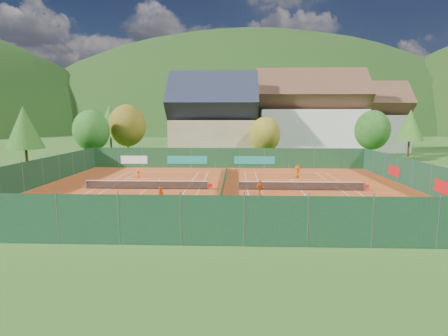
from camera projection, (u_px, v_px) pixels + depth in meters
ground at (223, 190)px, 36.12m from camera, size 600.00×600.00×0.00m
clay_pad at (223, 190)px, 36.12m from camera, size 40.00×32.00×0.01m
court_markings_left at (147, 189)px, 36.41m from camera, size 11.03×23.83×0.00m
court_markings_right at (301, 190)px, 35.82m from camera, size 11.03×23.83×0.00m
tennis_net_left at (148, 184)px, 36.33m from camera, size 13.30×0.10×1.02m
tennis_net_right at (303, 186)px, 35.75m from camera, size 13.30×0.10×1.02m
court_divider at (223, 185)px, 36.05m from camera, size 0.03×28.80×1.00m
fence_north at (224, 158)px, 51.75m from camera, size 40.00×0.10×3.00m
fence_south at (213, 221)px, 20.08m from camera, size 40.00×0.04×3.00m
fence_west at (33, 174)px, 36.63m from camera, size 0.04×32.00×3.00m
fence_east at (421, 177)px, 35.23m from camera, size 0.09×32.00×3.00m
chalet at (213, 122)px, 64.97m from camera, size 16.20×12.00×16.00m
hotel_block_a at (310, 118)px, 70.10m from camera, size 21.60×11.00×17.25m
hotel_block_b at (366, 122)px, 77.62m from camera, size 17.28×10.00×15.50m
tree_west_front at (91, 131)px, 55.94m from camera, size 5.72×5.72×8.69m
tree_west_mid at (127, 126)px, 61.64m from camera, size 6.44×6.44×9.78m
tree_west_back at (110, 121)px, 69.67m from camera, size 5.60×5.60×10.00m
tree_center at (265, 134)px, 57.00m from camera, size 5.01×5.01×7.60m
tree_east_front at (372, 130)px, 58.22m from camera, size 5.72×5.72×8.69m
tree_east_mid at (410, 125)px, 65.68m from camera, size 5.04×5.04×9.00m
tree_west_side at (24, 128)px, 48.15m from camera, size 5.04×5.04×9.00m
tree_east_back at (353, 121)px, 73.79m from camera, size 7.15×7.15×10.86m
mountain_backdrop at (272, 179)px, 271.66m from camera, size 820.00×530.00×242.00m
ball_hopper at (425, 223)px, 22.87m from camera, size 0.34×0.34×0.80m
loose_ball_0 at (72, 211)px, 27.89m from camera, size 0.07×0.07×0.07m
loose_ball_1 at (256, 216)px, 26.41m from camera, size 0.07×0.07×0.07m
loose_ball_2 at (234, 181)px, 40.73m from camera, size 0.07×0.07×0.07m
loose_ball_3 at (181, 181)px, 41.33m from camera, size 0.07×0.07×0.07m
player_left_near at (112, 207)px, 26.36m from camera, size 0.59×0.51×1.36m
player_left_mid at (161, 196)px, 29.94m from camera, size 0.78×0.64×1.50m
player_left_far at (138, 176)px, 40.92m from camera, size 0.93×0.63×1.32m
player_right_near at (260, 188)px, 33.61m from camera, size 0.90×0.80×1.46m
player_right_far_a at (297, 172)px, 43.48m from camera, size 0.83×0.76×1.42m
player_right_far_b at (298, 169)px, 45.88m from camera, size 1.27×0.47×1.34m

